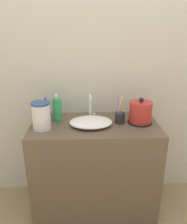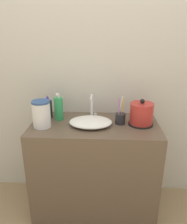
% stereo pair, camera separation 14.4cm
% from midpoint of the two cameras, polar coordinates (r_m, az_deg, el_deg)
% --- Properties ---
extents(wall_back, '(6.00, 0.04, 2.60)m').
position_cam_midpoint_polar(wall_back, '(1.86, -2.35, 14.59)').
color(wall_back, beige).
rests_on(wall_back, ground_plane).
extents(vanity_counter, '(1.00, 0.52, 0.80)m').
position_cam_midpoint_polar(vanity_counter, '(1.92, -1.93, -14.21)').
color(vanity_counter, brown).
rests_on(vanity_counter, ground_plane).
extents(sink_basin, '(0.33, 0.25, 0.06)m').
position_cam_midpoint_polar(sink_basin, '(1.68, -3.14, -2.68)').
color(sink_basin, white).
rests_on(sink_basin, vanity_counter).
extents(faucet, '(0.06, 0.12, 0.21)m').
position_cam_midpoint_polar(faucet, '(1.79, -2.97, 1.57)').
color(faucet, silver).
rests_on(faucet, vanity_counter).
extents(electric_kettle, '(0.19, 0.19, 0.21)m').
position_cam_midpoint_polar(electric_kettle, '(1.74, 9.83, -0.34)').
color(electric_kettle, black).
rests_on(electric_kettle, vanity_counter).
extents(toothbrush_cup, '(0.08, 0.08, 0.22)m').
position_cam_midpoint_polar(toothbrush_cup, '(1.73, 4.54, -1.42)').
color(toothbrush_cup, '#232328').
rests_on(toothbrush_cup, vanity_counter).
extents(lotion_bottle, '(0.07, 0.07, 0.22)m').
position_cam_midpoint_polar(lotion_bottle, '(1.78, -11.73, 0.59)').
color(lotion_bottle, '#2D9956').
rests_on(lotion_bottle, vanity_counter).
extents(shampoo_bottle, '(0.07, 0.07, 0.19)m').
position_cam_midpoint_polar(shampoo_bottle, '(1.84, -14.48, 0.44)').
color(shampoo_bottle, '#28282D').
rests_on(shampoo_bottle, vanity_counter).
extents(water_pitcher, '(0.14, 0.14, 0.21)m').
position_cam_midpoint_polar(water_pitcher, '(1.66, -15.91, -0.98)').
color(water_pitcher, silver).
rests_on(water_pitcher, vanity_counter).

